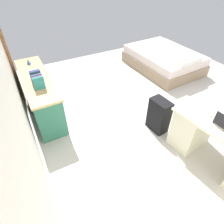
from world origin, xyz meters
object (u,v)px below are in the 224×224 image
Objects in this scene: credenza at (40,95)px; figurine_small at (28,62)px; computer_mouse at (210,115)px; desk at (222,145)px; bed at (163,60)px; suitcase_black at (159,115)px.

credenza is 0.72m from figurine_small.
desk is at bearing -173.47° from computer_mouse.
desk is 0.84× the size of credenza.
figurine_small reaches higher than credenza.
figurine_small is at bearing 85.33° from bed.
computer_mouse is 0.91× the size of figurine_small.
computer_mouse is at bearing -138.76° from credenza.
credenza reaches higher than bed.
bed is (2.78, -1.31, -0.14)m from desk.
credenza is at bearing -179.85° from figurine_small.
credenza is (2.47, 1.97, -0.00)m from desk.
suitcase_black is (-1.48, -1.66, -0.07)m from credenza.
credenza reaches higher than suitcase_black.
credenza is 2.92× the size of suitcase_black.
credenza is 16.36× the size of figurine_small.
bed is 2.42m from suitcase_black.
bed is at bearing -46.96° from suitcase_black.
desk is 2.44× the size of suitcase_black.
credenza is at bearing 95.33° from bed.
bed is at bearing -35.45° from computer_mouse.
computer_mouse is (0.30, 0.07, 0.36)m from desk.
bed is 17.75× the size of figurine_small.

